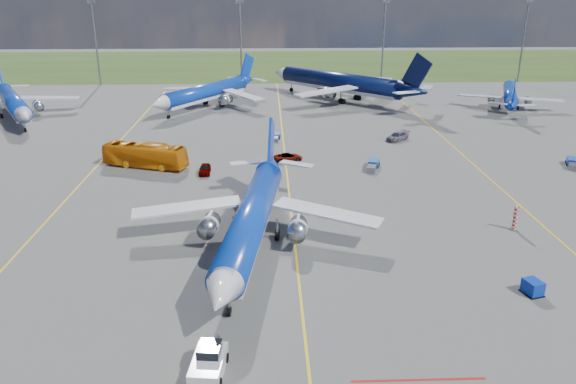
{
  "coord_description": "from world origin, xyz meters",
  "views": [
    {
      "loc": [
        -2.85,
        -51.29,
        27.44
      ],
      "look_at": [
        -0.53,
        10.97,
        4.0
      ],
      "focal_mm": 35.0,
      "sensor_mm": 36.0,
      "label": 1
    }
  ],
  "objects_px": {
    "bg_jet_nnw": "(207,108)",
    "main_airliner": "(252,249)",
    "bg_jet_n": "(339,100)",
    "pushback_tug": "(209,363)",
    "uld_container": "(533,287)",
    "baggage_tug_c": "(276,137)",
    "service_car_c": "(398,136)",
    "warning_post": "(515,218)",
    "bg_jet_ne": "(508,107)",
    "baggage_tug_e": "(572,163)",
    "apron_bus": "(145,155)",
    "service_car_a": "(205,169)",
    "baggage_tug_w": "(373,165)",
    "bg_jet_nw": "(16,119)",
    "service_car_b": "(288,157)"
  },
  "relations": [
    {
      "from": "pushback_tug",
      "to": "baggage_tug_e",
      "type": "height_order",
      "value": "pushback_tug"
    },
    {
      "from": "warning_post",
      "to": "main_airliner",
      "type": "relative_size",
      "value": 0.08
    },
    {
      "from": "main_airliner",
      "to": "service_car_c",
      "type": "distance_m",
      "value": 50.79
    },
    {
      "from": "baggage_tug_e",
      "to": "service_car_b",
      "type": "bearing_deg",
      "value": -163.35
    },
    {
      "from": "bg_jet_nnw",
      "to": "service_car_c",
      "type": "bearing_deg",
      "value": -6.23
    },
    {
      "from": "apron_bus",
      "to": "baggage_tug_c",
      "type": "bearing_deg",
      "value": -33.84
    },
    {
      "from": "bg_jet_nw",
      "to": "baggage_tug_c",
      "type": "xyz_separation_m",
      "value": [
        54.97,
        -18.31,
        0.44
      ]
    },
    {
      "from": "bg_jet_ne",
      "to": "uld_container",
      "type": "distance_m",
      "value": 88.16
    },
    {
      "from": "pushback_tug",
      "to": "bg_jet_nnw",
      "type": "bearing_deg",
      "value": 101.64
    },
    {
      "from": "bg_jet_n",
      "to": "uld_container",
      "type": "xyz_separation_m",
      "value": [
        6.82,
        -91.8,
        0.69
      ]
    },
    {
      "from": "uld_container",
      "to": "apron_bus",
      "type": "relative_size",
      "value": 0.13
    },
    {
      "from": "bg_jet_nnw",
      "to": "main_airliner",
      "type": "distance_m",
      "value": 74.78
    },
    {
      "from": "bg_jet_nnw",
      "to": "service_car_c",
      "type": "relative_size",
      "value": 7.66
    },
    {
      "from": "bg_jet_n",
      "to": "service_car_c",
      "type": "height_order",
      "value": "bg_jet_n"
    },
    {
      "from": "baggage_tug_e",
      "to": "bg_jet_nnw",
      "type": "bearing_deg",
      "value": 165.6
    },
    {
      "from": "bg_jet_n",
      "to": "service_car_c",
      "type": "distance_m",
      "value": 38.04
    },
    {
      "from": "bg_jet_n",
      "to": "baggage_tug_c",
      "type": "bearing_deg",
      "value": 21.61
    },
    {
      "from": "warning_post",
      "to": "pushback_tug",
      "type": "bearing_deg",
      "value": -143.73
    },
    {
      "from": "baggage_tug_c",
      "to": "baggage_tug_e",
      "type": "bearing_deg",
      "value": -15.17
    },
    {
      "from": "uld_container",
      "to": "service_car_c",
      "type": "relative_size",
      "value": 0.34
    },
    {
      "from": "bg_jet_n",
      "to": "main_airliner",
      "type": "bearing_deg",
      "value": 32.37
    },
    {
      "from": "uld_container",
      "to": "baggage_tug_c",
      "type": "height_order",
      "value": "uld_container"
    },
    {
      "from": "main_airliner",
      "to": "pushback_tug",
      "type": "relative_size",
      "value": 6.41
    },
    {
      "from": "bg_jet_nw",
      "to": "uld_container",
      "type": "relative_size",
      "value": 22.75
    },
    {
      "from": "bg_jet_nw",
      "to": "bg_jet_ne",
      "type": "distance_m",
      "value": 109.93
    },
    {
      "from": "bg_jet_ne",
      "to": "baggage_tug_e",
      "type": "bearing_deg",
      "value": 100.78
    },
    {
      "from": "bg_jet_ne",
      "to": "apron_bus",
      "type": "height_order",
      "value": "bg_jet_ne"
    },
    {
      "from": "bg_jet_nw",
      "to": "service_car_c",
      "type": "height_order",
      "value": "bg_jet_nw"
    },
    {
      "from": "warning_post",
      "to": "bg_jet_nnw",
      "type": "height_order",
      "value": "bg_jet_nnw"
    },
    {
      "from": "bg_jet_nw",
      "to": "baggage_tug_w",
      "type": "bearing_deg",
      "value": -57.21
    },
    {
      "from": "apron_bus",
      "to": "baggage_tug_e",
      "type": "xyz_separation_m",
      "value": [
        67.33,
        -2.3,
        -1.39
      ]
    },
    {
      "from": "baggage_tug_c",
      "to": "bg_jet_n",
      "type": "bearing_deg",
      "value": 71.75
    },
    {
      "from": "bg_jet_nw",
      "to": "service_car_c",
      "type": "distance_m",
      "value": 79.86
    },
    {
      "from": "bg_jet_nw",
      "to": "bg_jet_n",
      "type": "height_order",
      "value": "bg_jet_n"
    },
    {
      "from": "uld_container",
      "to": "baggage_tug_e",
      "type": "bearing_deg",
      "value": 40.92
    },
    {
      "from": "warning_post",
      "to": "baggage_tug_e",
      "type": "height_order",
      "value": "warning_post"
    },
    {
      "from": "bg_jet_n",
      "to": "baggage_tug_e",
      "type": "bearing_deg",
      "value": 75.19
    },
    {
      "from": "bg_jet_n",
      "to": "baggage_tug_w",
      "type": "distance_m",
      "value": 53.89
    },
    {
      "from": "bg_jet_ne",
      "to": "service_car_b",
      "type": "relative_size",
      "value": 6.86
    },
    {
      "from": "warning_post",
      "to": "service_car_a",
      "type": "xyz_separation_m",
      "value": [
        -38.47,
        22.06,
        -0.79
      ]
    },
    {
      "from": "uld_container",
      "to": "pushback_tug",
      "type": "bearing_deg",
      "value": -177.89
    },
    {
      "from": "main_airliner",
      "to": "uld_container",
      "type": "xyz_separation_m",
      "value": [
        26.4,
        -10.46,
        0.69
      ]
    },
    {
      "from": "warning_post",
      "to": "baggage_tug_e",
      "type": "relative_size",
      "value": 0.6
    },
    {
      "from": "service_car_a",
      "to": "baggage_tug_c",
      "type": "xyz_separation_m",
      "value": [
        11.13,
        19.44,
        -0.27
      ]
    },
    {
      "from": "service_car_a",
      "to": "warning_post",
      "type": "bearing_deg",
      "value": -30.89
    },
    {
      "from": "bg_jet_ne",
      "to": "service_car_a",
      "type": "relative_size",
      "value": 7.66
    },
    {
      "from": "bg_jet_n",
      "to": "baggage_tug_c",
      "type": "relative_size",
      "value": 11.41
    },
    {
      "from": "service_car_b",
      "to": "pushback_tug",
      "type": "bearing_deg",
      "value": 158.06
    },
    {
      "from": "bg_jet_ne",
      "to": "service_car_c",
      "type": "xyz_separation_m",
      "value": [
        -32.28,
        -28.04,
        0.75
      ]
    },
    {
      "from": "bg_jet_n",
      "to": "pushback_tug",
      "type": "height_order",
      "value": "bg_jet_n"
    }
  ]
}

